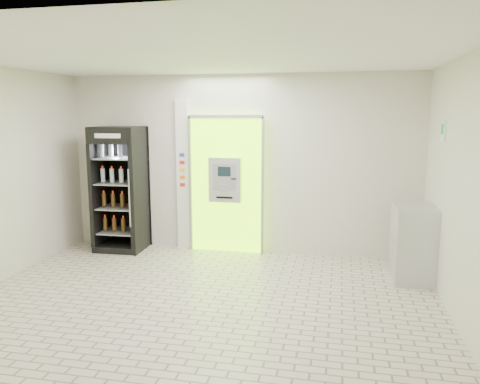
% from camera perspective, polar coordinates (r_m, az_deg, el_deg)
% --- Properties ---
extents(ground, '(6.00, 6.00, 0.00)m').
position_cam_1_polar(ground, '(5.96, -5.33, -13.71)').
color(ground, '#C1B4A0').
rests_on(ground, ground).
extents(room_shell, '(6.00, 6.00, 6.00)m').
position_cam_1_polar(room_shell, '(5.50, -5.62, 4.20)').
color(room_shell, beige).
rests_on(room_shell, ground).
extents(atm_assembly, '(1.30, 0.24, 2.33)m').
position_cam_1_polar(atm_assembly, '(7.95, -1.66, 1.02)').
color(atm_assembly, '#8AF005').
rests_on(atm_assembly, ground).
extents(pillar, '(0.22, 0.11, 2.60)m').
position_cam_1_polar(pillar, '(8.18, -6.92, 2.11)').
color(pillar, silver).
rests_on(pillar, ground).
extents(beverage_cooler, '(0.83, 0.77, 2.13)m').
position_cam_1_polar(beverage_cooler, '(8.34, -14.34, 0.10)').
color(beverage_cooler, black).
rests_on(beverage_cooler, ground).
extents(steel_cabinet, '(0.56, 0.82, 1.07)m').
position_cam_1_polar(steel_cabinet, '(7.11, 20.28, -5.84)').
color(steel_cabinet, '#B3B6BC').
rests_on(steel_cabinet, ground).
extents(exit_sign, '(0.02, 0.22, 0.26)m').
position_cam_1_polar(exit_sign, '(6.76, 23.51, 6.83)').
color(exit_sign, white).
rests_on(exit_sign, room_shell).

